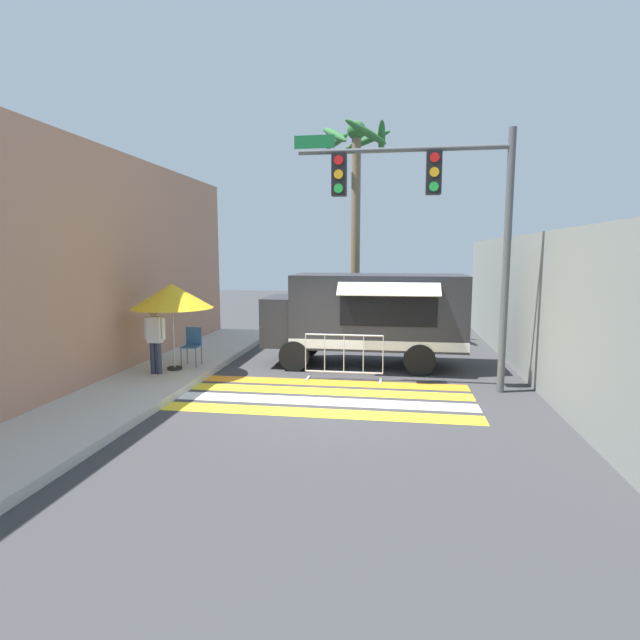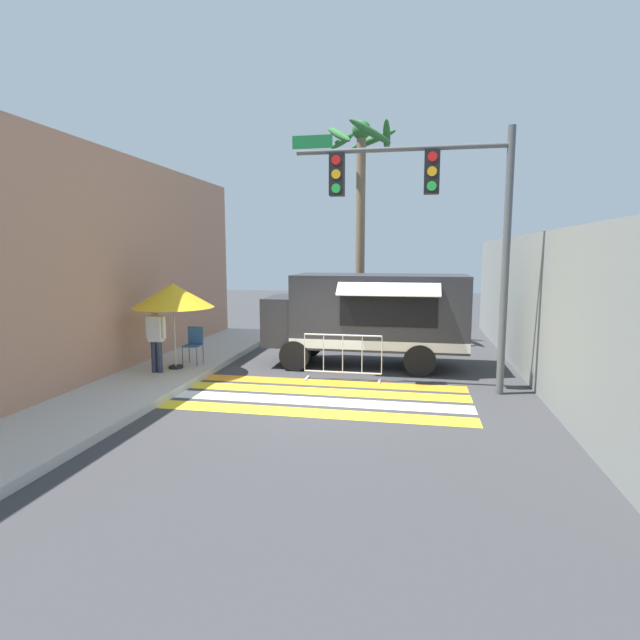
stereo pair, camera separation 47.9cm
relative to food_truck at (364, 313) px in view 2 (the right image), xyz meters
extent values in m
plane|color=#38383A|center=(-0.64, -3.16, -1.45)|extent=(60.00, 60.00, 0.00)
cube|color=#B7B5AD|center=(-5.90, -3.16, -1.37)|extent=(4.40, 16.00, 0.17)
cube|color=tan|center=(-5.94, -3.16, 1.31)|extent=(0.25, 16.00, 5.52)
cube|color=gray|center=(4.10, -0.16, 0.31)|extent=(0.20, 16.00, 3.54)
cube|color=yellow|center=(-0.64, -4.29, -1.45)|extent=(6.40, 0.56, 0.01)
cube|color=white|center=(-0.64, -3.53, -1.45)|extent=(6.40, 0.56, 0.01)
cube|color=yellow|center=(-0.64, -2.77, -1.45)|extent=(6.40, 0.56, 0.01)
cube|color=orange|center=(-0.64, -2.01, -1.45)|extent=(6.40, 0.56, 0.01)
cube|color=#2D2D33|center=(0.42, 0.01, 0.08)|extent=(4.56, 2.00, 1.93)
cube|color=#2D2D33|center=(-1.87, 0.01, -0.23)|extent=(1.61, 1.84, 1.30)
cube|color=#1E232D|center=(-2.62, 0.01, 0.09)|extent=(0.06, 1.60, 0.50)
cube|color=black|center=(0.68, -1.01, 0.23)|extent=(2.42, 0.03, 0.87)
cube|color=white|center=(0.68, -1.22, 0.74)|extent=(2.52, 0.43, 0.31)
cube|color=white|center=(0.42, -1.00, -0.70)|extent=(4.56, 0.01, 0.24)
cylinder|color=black|center=(-1.73, -0.92, -1.05)|extent=(0.80, 0.22, 0.80)
cylinder|color=black|center=(-1.73, 0.93, -1.05)|extent=(0.80, 0.22, 0.80)
cylinder|color=black|center=(1.49, -0.92, -1.05)|extent=(0.80, 0.22, 0.80)
cylinder|color=black|center=(1.49, 0.93, -1.05)|extent=(0.80, 0.22, 0.80)
cylinder|color=#515456|center=(3.20, -2.22, 1.38)|extent=(0.16, 0.16, 5.67)
cylinder|color=#515456|center=(0.94, -2.22, 3.83)|extent=(4.53, 0.11, 0.11)
cube|color=black|center=(1.62, -2.25, 3.32)|extent=(0.32, 0.28, 0.90)
cylinder|color=red|center=(1.62, -2.39, 3.62)|extent=(0.20, 0.02, 0.20)
cylinder|color=#F2A519|center=(1.62, -2.39, 3.32)|extent=(0.20, 0.02, 0.20)
cylinder|color=green|center=(1.62, -2.39, 3.02)|extent=(0.20, 0.02, 0.20)
cube|color=black|center=(-0.42, -2.25, 3.32)|extent=(0.32, 0.28, 0.90)
cylinder|color=red|center=(-0.42, -2.39, 3.62)|extent=(0.20, 0.02, 0.20)
cylinder|color=#F2A519|center=(-0.42, -2.39, 3.32)|extent=(0.20, 0.02, 0.20)
cylinder|color=green|center=(-0.42, -2.39, 3.02)|extent=(0.20, 0.02, 0.20)
cube|color=#197238|center=(-0.98, -2.24, 4.05)|extent=(0.90, 0.02, 0.28)
cylinder|color=black|center=(-4.60, -1.90, -1.26)|extent=(0.36, 0.36, 0.06)
cylinder|color=#B2B2B7|center=(-4.60, -1.90, -0.21)|extent=(0.04, 0.04, 2.16)
cone|color=yellow|center=(-4.60, -1.90, 0.57)|extent=(2.01, 2.01, 0.61)
cylinder|color=#4C4C51|center=(-4.55, -1.62, -1.04)|extent=(0.02, 0.02, 0.49)
cylinder|color=#4C4C51|center=(-4.15, -1.62, -1.04)|extent=(0.02, 0.02, 0.49)
cylinder|color=#4C4C51|center=(-4.55, -1.23, -1.04)|extent=(0.02, 0.02, 0.49)
cylinder|color=#4C4C51|center=(-4.15, -1.23, -1.04)|extent=(0.02, 0.02, 0.49)
cube|color=#2D5999|center=(-4.35, -1.43, -0.78)|extent=(0.42, 0.42, 0.03)
cube|color=#2D5999|center=(-4.35, -1.23, -0.54)|extent=(0.42, 0.03, 0.46)
cylinder|color=#2D3347|center=(-4.91, -2.40, -0.90)|extent=(0.13, 0.13, 0.77)
cylinder|color=#2D3347|center=(-4.76, -2.40, -0.90)|extent=(0.13, 0.13, 0.77)
cube|color=silver|center=(-4.84, -2.40, -0.20)|extent=(0.34, 0.20, 0.62)
cylinder|color=silver|center=(-5.06, -2.40, -0.17)|extent=(0.09, 0.09, 0.53)
cylinder|color=silver|center=(-4.62, -2.40, -0.17)|extent=(0.09, 0.09, 0.53)
sphere|color=#9E7051|center=(-4.84, -2.40, 0.25)|extent=(0.22, 0.22, 0.22)
cylinder|color=#B7BABF|center=(-0.35, -1.71, -0.34)|extent=(1.88, 0.04, 0.04)
cylinder|color=#B7BABF|center=(-0.35, -1.71, -1.25)|extent=(1.88, 0.04, 0.04)
cylinder|color=#B7BABF|center=(-1.29, -1.71, -0.79)|extent=(0.02, 0.02, 0.91)
cylinder|color=#B7BABF|center=(-0.82, -1.71, -0.79)|extent=(0.02, 0.02, 0.91)
cylinder|color=#B7BABF|center=(-0.35, -1.71, -0.79)|extent=(0.02, 0.02, 0.91)
cylinder|color=#B7BABF|center=(0.12, -1.71, -0.79)|extent=(0.02, 0.02, 0.91)
cylinder|color=#B7BABF|center=(0.59, -1.71, -0.79)|extent=(0.02, 0.02, 0.91)
cube|color=#B7BABF|center=(-1.24, -1.71, -1.44)|extent=(0.06, 0.44, 0.03)
cube|color=#B7BABF|center=(0.54, -1.71, -1.44)|extent=(0.06, 0.44, 0.03)
cylinder|color=#7A664C|center=(-0.48, 3.20, 1.97)|extent=(0.30, 0.30, 6.84)
sphere|color=#2D6B33|center=(-0.48, 3.20, 5.54)|extent=(0.60, 0.60, 0.60)
ellipsoid|color=#2D6B33|center=(0.33, 3.23, 5.32)|extent=(0.29, 1.57, 0.91)
ellipsoid|color=#2D6B33|center=(-0.19, 4.02, 5.39)|extent=(1.71, 0.80, 0.67)
ellipsoid|color=#2D6B33|center=(-1.14, 3.52, 5.30)|extent=(0.83, 1.37, 0.89)
ellipsoid|color=#2D6B33|center=(-1.14, 2.73, 5.32)|extent=(1.12, 1.43, 0.89)
ellipsoid|color=#2D6B33|center=(-0.14, 2.53, 5.32)|extent=(1.42, 0.89, 0.84)
camera|label=1|loc=(0.83, -13.49, 1.60)|focal=28.00mm
camera|label=2|loc=(1.31, -13.41, 1.60)|focal=28.00mm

